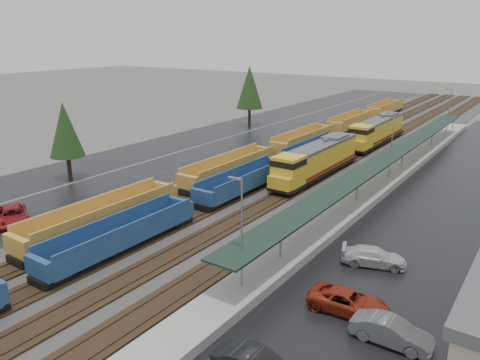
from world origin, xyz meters
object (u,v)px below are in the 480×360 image
at_px(locomotive_lead, 316,160).
at_px(parked_car_east_e, 392,332).
at_px(parked_car_west_c, 13,216).
at_px(parked_car_east_c, 374,257).
at_px(locomotive_trail, 376,131).
at_px(well_string_blue, 121,237).
at_px(parked_car_east_b, 348,302).
at_px(well_string_yellow, 231,169).

relative_size(locomotive_lead, parked_car_east_e, 4.22).
xyz_separation_m(parked_car_west_c, parked_car_east_c, (29.26, 10.68, -0.10)).
distance_m(locomotive_lead, locomotive_trail, 21.00).
distance_m(well_string_blue, parked_car_east_e, 21.08).
distance_m(well_string_blue, parked_car_east_b, 18.05).
bearing_deg(parked_car_west_c, parked_car_east_b, -58.50).
bearing_deg(well_string_blue, parked_car_east_b, 6.42).
height_order(parked_car_west_c, parked_car_east_b, parked_car_west_c).
bearing_deg(locomotive_lead, well_string_blue, -98.71).
xyz_separation_m(locomotive_lead, parked_car_west_c, (-16.13, -27.93, -1.50)).
distance_m(locomotive_lead, parked_car_east_b, 27.87).
distance_m(locomotive_trail, parked_car_east_b, 47.22).
xyz_separation_m(parked_car_east_b, parked_car_east_e, (3.14, -1.59, 0.04)).
bearing_deg(locomotive_lead, parked_car_east_b, -59.96).
xyz_separation_m(locomotive_lead, well_string_yellow, (-8.00, -5.85, -1.03)).
bearing_deg(well_string_yellow, locomotive_lead, 36.16).
height_order(locomotive_lead, well_string_yellow, locomotive_lead).
relative_size(well_string_yellow, parked_car_east_b, 25.97).
bearing_deg(well_string_yellow, parked_car_east_e, -38.35).
distance_m(parked_car_east_b, parked_car_east_e, 3.52).
distance_m(locomotive_trail, well_string_blue, 47.29).
bearing_deg(well_string_yellow, parked_car_east_b, -39.75).
height_order(well_string_blue, parked_car_east_b, well_string_blue).
relative_size(well_string_blue, parked_car_east_b, 16.87).
height_order(locomotive_lead, parked_car_east_b, locomotive_lead).
height_order(well_string_blue, parked_car_east_e, well_string_blue).
distance_m(well_string_yellow, well_string_blue, 20.65).
relative_size(locomotive_trail, parked_car_east_b, 3.77).
height_order(parked_car_west_c, parked_car_east_e, parked_car_west_c).
bearing_deg(locomotive_lead, parked_car_west_c, -120.00).
relative_size(parked_car_east_b, parked_car_east_c, 1.06).
bearing_deg(parked_car_east_b, parked_car_west_c, 92.89).
distance_m(locomotive_trail, parked_car_east_e, 49.73).
distance_m(locomotive_trail, parked_car_east_c, 40.47).
relative_size(locomotive_trail, parked_car_east_c, 4.00).
distance_m(locomotive_trail, well_string_yellow, 28.03).
xyz_separation_m(well_string_yellow, parked_car_east_b, (21.93, -18.24, -0.56)).
distance_m(locomotive_trail, parked_car_west_c, 51.54).
relative_size(well_string_yellow, parked_car_east_c, 27.58).
bearing_deg(well_string_yellow, well_string_blue, -78.83).
xyz_separation_m(parked_car_west_c, parked_car_east_e, (33.20, 2.25, -0.05)).
height_order(well_string_yellow, parked_car_east_e, well_string_yellow).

